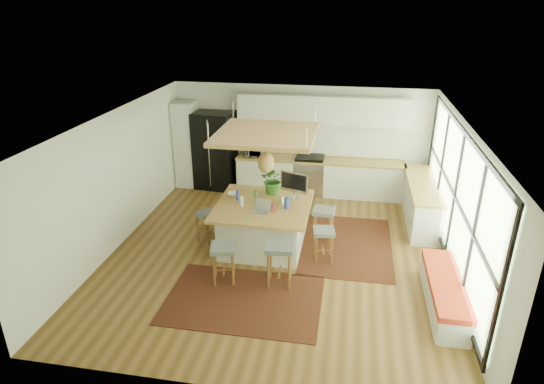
% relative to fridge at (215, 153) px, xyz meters
% --- Properties ---
extents(floor, '(7.00, 7.00, 0.00)m').
position_rel_fridge_xyz_m(floor, '(2.18, -3.19, -0.93)').
color(floor, '#533717').
rests_on(floor, ground).
extents(ceiling, '(7.00, 7.00, 0.00)m').
position_rel_fridge_xyz_m(ceiling, '(2.18, -3.19, 1.78)').
color(ceiling, white).
rests_on(ceiling, ground).
extents(wall_back, '(6.50, 0.00, 6.50)m').
position_rel_fridge_xyz_m(wall_back, '(2.18, 0.31, 0.42)').
color(wall_back, silver).
rests_on(wall_back, ground).
extents(wall_front, '(6.50, 0.00, 6.50)m').
position_rel_fridge_xyz_m(wall_front, '(2.18, -6.69, 0.42)').
color(wall_front, silver).
rests_on(wall_front, ground).
extents(wall_left, '(0.00, 7.00, 7.00)m').
position_rel_fridge_xyz_m(wall_left, '(-1.07, -3.19, 0.42)').
color(wall_left, silver).
rests_on(wall_left, ground).
extents(wall_right, '(0.00, 7.00, 7.00)m').
position_rel_fridge_xyz_m(wall_right, '(5.43, -3.19, 0.42)').
color(wall_right, silver).
rests_on(wall_right, ground).
extents(window_wall, '(0.10, 6.20, 2.60)m').
position_rel_fridge_xyz_m(window_wall, '(5.40, -3.19, 0.47)').
color(window_wall, black).
rests_on(window_wall, wall_right).
extents(pantry, '(0.55, 0.60, 2.25)m').
position_rel_fridge_xyz_m(pantry, '(-0.77, -0.01, 0.20)').
color(pantry, silver).
rests_on(pantry, floor).
extents(back_counter_base, '(4.20, 0.60, 0.88)m').
position_rel_fridge_xyz_m(back_counter_base, '(2.73, -0.01, -0.49)').
color(back_counter_base, silver).
rests_on(back_counter_base, floor).
extents(back_counter_top, '(4.24, 0.64, 0.05)m').
position_rel_fridge_xyz_m(back_counter_top, '(2.73, -0.01, -0.03)').
color(back_counter_top, olive).
rests_on(back_counter_top, back_counter_base).
extents(backsplash, '(4.20, 0.02, 0.80)m').
position_rel_fridge_xyz_m(backsplash, '(2.73, 0.29, 0.43)').
color(backsplash, white).
rests_on(backsplash, wall_back).
extents(upper_cabinets, '(4.20, 0.34, 0.70)m').
position_rel_fridge_xyz_m(upper_cabinets, '(2.73, 0.13, 1.22)').
color(upper_cabinets, silver).
rests_on(upper_cabinets, wall_back).
extents(range, '(0.76, 0.62, 1.00)m').
position_rel_fridge_xyz_m(range, '(2.48, -0.01, -0.43)').
color(range, '#A5A5AA').
rests_on(range, floor).
extents(right_counter_base, '(0.60, 2.50, 0.88)m').
position_rel_fridge_xyz_m(right_counter_base, '(5.11, -1.19, -0.49)').
color(right_counter_base, silver).
rests_on(right_counter_base, floor).
extents(right_counter_top, '(0.64, 2.54, 0.05)m').
position_rel_fridge_xyz_m(right_counter_top, '(5.11, -1.19, -0.03)').
color(right_counter_top, olive).
rests_on(right_counter_top, right_counter_base).
extents(window_bench, '(0.52, 2.00, 0.50)m').
position_rel_fridge_xyz_m(window_bench, '(5.13, -4.39, -0.68)').
color(window_bench, silver).
rests_on(window_bench, floor).
extents(ceiling_panel, '(1.86, 1.86, 0.80)m').
position_rel_fridge_xyz_m(ceiling_panel, '(1.88, -2.79, 1.12)').
color(ceiling_panel, olive).
rests_on(ceiling_panel, ceiling).
extents(rug_near, '(2.60, 1.80, 0.01)m').
position_rel_fridge_xyz_m(rug_near, '(1.87, -4.80, -0.92)').
color(rug_near, black).
rests_on(rug_near, floor).
extents(rug_right, '(1.80, 2.60, 0.01)m').
position_rel_fridge_xyz_m(rug_right, '(3.53, -2.62, -0.92)').
color(rug_right, black).
rests_on(rug_right, floor).
extents(fridge, '(1.08, 0.88, 2.02)m').
position_rel_fridge_xyz_m(fridge, '(0.00, 0.00, 0.00)').
color(fridge, black).
rests_on(fridge, floor).
extents(island, '(1.85, 1.85, 0.93)m').
position_rel_fridge_xyz_m(island, '(1.85, -2.94, -0.46)').
color(island, olive).
rests_on(island, floor).
extents(stool_near_left, '(0.51, 0.51, 0.72)m').
position_rel_fridge_xyz_m(stool_near_left, '(1.40, -4.31, -0.57)').
color(stool_near_left, '#505658').
rests_on(stool_near_left, floor).
extents(stool_near_right, '(0.51, 0.51, 0.80)m').
position_rel_fridge_xyz_m(stool_near_right, '(2.39, -4.23, -0.57)').
color(stool_near_right, '#505658').
rests_on(stool_near_right, floor).
extents(stool_right_front, '(0.45, 0.45, 0.66)m').
position_rel_fridge_xyz_m(stool_right_front, '(3.08, -3.29, -0.57)').
color(stool_right_front, '#505658').
rests_on(stool_right_front, floor).
extents(stool_right_back, '(0.46, 0.46, 0.72)m').
position_rel_fridge_xyz_m(stool_right_back, '(3.02, -2.51, -0.57)').
color(stool_right_back, '#505658').
rests_on(stool_right_back, floor).
extents(stool_left_side, '(0.50, 0.50, 0.65)m').
position_rel_fridge_xyz_m(stool_left_side, '(0.66, -2.91, -0.57)').
color(stool_left_side, '#505658').
rests_on(stool_left_side, floor).
extents(laptop, '(0.39, 0.40, 0.24)m').
position_rel_fridge_xyz_m(laptop, '(1.87, -3.29, 0.12)').
color(laptop, '#A5A5AA').
rests_on(laptop, island).
extents(monitor, '(0.65, 0.41, 0.56)m').
position_rel_fridge_xyz_m(monitor, '(2.40, -2.55, 0.26)').
color(monitor, '#A5A5AA').
rests_on(monitor, island).
extents(microwave, '(0.51, 0.30, 0.34)m').
position_rel_fridge_xyz_m(microwave, '(1.06, -0.04, 0.17)').
color(microwave, '#A5A5AA').
rests_on(microwave, back_counter_top).
extents(island_plant, '(0.61, 0.66, 0.45)m').
position_rel_fridge_xyz_m(island_plant, '(1.95, -2.33, 0.23)').
color(island_plant, '#1E4C19').
rests_on(island_plant, island).
extents(island_bowl, '(0.23, 0.23, 0.06)m').
position_rel_fridge_xyz_m(island_bowl, '(1.16, -2.61, 0.03)').
color(island_bowl, beige).
rests_on(island_bowl, island).
extents(island_bottle_0, '(0.07, 0.07, 0.19)m').
position_rel_fridge_xyz_m(island_bottle_0, '(1.30, -2.84, 0.10)').
color(island_bottle_0, '#2C46B1').
rests_on(island_bottle_0, island).
extents(island_bottle_1, '(0.07, 0.07, 0.19)m').
position_rel_fridge_xyz_m(island_bottle_1, '(1.45, -3.09, 0.10)').
color(island_bottle_1, silver).
rests_on(island_bottle_1, island).
extents(island_bottle_2, '(0.07, 0.07, 0.19)m').
position_rel_fridge_xyz_m(island_bottle_2, '(2.10, -3.24, 0.10)').
color(island_bottle_2, maroon).
rests_on(island_bottle_2, island).
extents(island_bottle_3, '(0.07, 0.07, 0.19)m').
position_rel_fridge_xyz_m(island_bottle_3, '(2.20, -2.89, 0.10)').
color(island_bottle_3, beige).
rests_on(island_bottle_3, island).
extents(island_bottle_4, '(0.07, 0.07, 0.19)m').
position_rel_fridge_xyz_m(island_bottle_4, '(1.65, -2.69, 0.10)').
color(island_bottle_4, '#4C8052').
rests_on(island_bottle_4, island).
extents(island_bottle_5, '(0.07, 0.07, 0.19)m').
position_rel_fridge_xyz_m(island_bottle_5, '(2.35, -3.04, 0.10)').
color(island_bottle_5, '#2C46B1').
rests_on(island_bottle_5, island).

